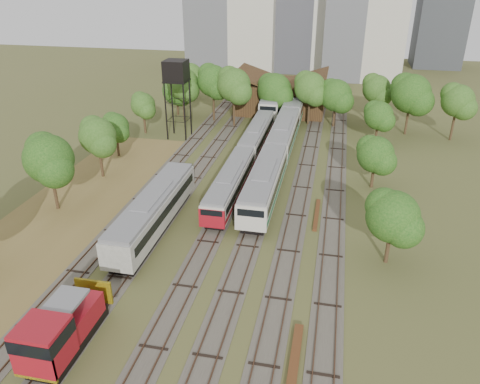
% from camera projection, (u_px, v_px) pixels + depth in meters
% --- Properties ---
extents(ground, '(240.00, 240.00, 0.00)m').
position_uv_depth(ground, '(197.00, 314.00, 36.65)').
color(ground, '#475123').
rests_on(ground, ground).
extents(dry_grass_patch, '(14.00, 60.00, 0.04)m').
position_uv_depth(dry_grass_patch, '(48.00, 237.00, 47.02)').
color(dry_grass_patch, brown).
rests_on(dry_grass_patch, ground).
extents(tracks, '(24.60, 80.00, 0.19)m').
position_uv_depth(tracks, '(249.00, 183.00, 58.76)').
color(tracks, '#4C473D').
rests_on(tracks, ground).
extents(railcar_red_set, '(2.70, 34.58, 3.33)m').
position_uv_depth(railcar_red_set, '(245.00, 157.00, 62.02)').
color(railcar_red_set, black).
rests_on(railcar_red_set, ground).
extents(railcar_green_set, '(3.22, 52.08, 3.98)m').
position_uv_depth(railcar_green_set, '(283.00, 136.00, 68.75)').
color(railcar_green_set, black).
rests_on(railcar_green_set, ground).
extents(railcar_rear, '(3.30, 16.08, 4.09)m').
position_uv_depth(railcar_rear, '(274.00, 101.00, 85.83)').
color(railcar_rear, black).
rests_on(railcar_rear, ground).
extents(shunter_locomotive, '(3.07, 8.13, 4.02)m').
position_uv_depth(shunter_locomotive, '(59.00, 333.00, 32.05)').
color(shunter_locomotive, black).
rests_on(shunter_locomotive, ground).
extents(old_grey_coach, '(3.15, 18.00, 3.90)m').
position_uv_depth(old_grey_coach, '(154.00, 211.00, 47.56)').
color(old_grey_coach, black).
rests_on(old_grey_coach, ground).
extents(water_tower, '(3.47, 3.47, 11.99)m').
position_uv_depth(water_tower, '(176.00, 73.00, 70.22)').
color(water_tower, black).
rests_on(water_tower, ground).
extents(rail_pile_near, '(0.65, 9.73, 0.32)m').
position_uv_depth(rail_pile_near, '(292.00, 376.00, 30.97)').
color(rail_pile_near, brown).
rests_on(rail_pile_near, ground).
extents(rail_pile_far, '(0.44, 7.11, 0.23)m').
position_uv_depth(rail_pile_far, '(317.00, 214.00, 51.13)').
color(rail_pile_far, brown).
rests_on(rail_pile_far, ground).
extents(maintenance_shed, '(16.45, 11.55, 7.58)m').
position_uv_depth(maintenance_shed, '(281.00, 96.00, 86.59)').
color(maintenance_shed, '#352313').
rests_on(maintenance_shed, ground).
extents(tree_band_left, '(7.76, 73.82, 8.68)m').
position_uv_depth(tree_band_left, '(103.00, 130.00, 61.24)').
color(tree_band_left, '#382616').
rests_on(tree_band_left, ground).
extents(tree_band_far, '(49.25, 10.49, 9.72)m').
position_uv_depth(tree_band_far, '(303.00, 89.00, 77.13)').
color(tree_band_far, '#382616').
rests_on(tree_band_far, ground).
extents(tree_band_right, '(5.61, 37.55, 7.13)m').
position_uv_depth(tree_band_right, '(382.00, 158.00, 54.37)').
color(tree_band_right, '#382616').
rests_on(tree_band_right, ground).
extents(tower_far_right, '(12.00, 12.00, 28.00)m').
position_uv_depth(tower_far_right, '(443.00, 11.00, 121.04)').
color(tower_far_right, '#383B3F').
rests_on(tower_far_right, ground).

